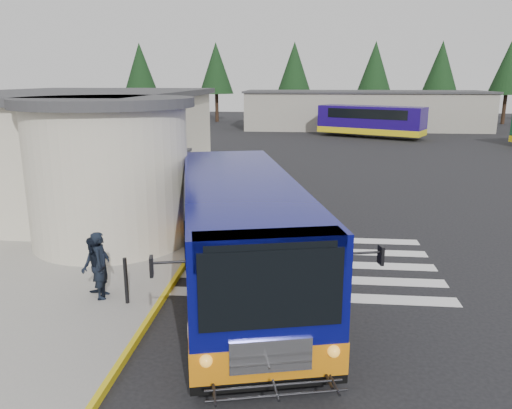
# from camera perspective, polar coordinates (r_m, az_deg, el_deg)

# --- Properties ---
(ground) EXTENTS (140.00, 140.00, 0.00)m
(ground) POSITION_cam_1_polar(r_m,az_deg,el_deg) (16.32, 7.13, -5.76)
(ground) COLOR black
(ground) RESTS_ON ground
(sidewalk) EXTENTS (10.00, 34.00, 0.15)m
(sidewalk) POSITION_cam_1_polar(r_m,az_deg,el_deg) (21.80, -17.51, -0.97)
(sidewalk) COLOR gray
(sidewalk) RESTS_ON ground
(curb_strip) EXTENTS (0.12, 34.00, 0.16)m
(curb_strip) POSITION_cam_1_polar(r_m,az_deg,el_deg) (20.40, -4.59, -1.36)
(curb_strip) COLOR gold
(curb_strip) RESTS_ON ground
(station_building) EXTENTS (12.70, 18.70, 4.80)m
(station_building) POSITION_cam_1_polar(r_m,az_deg,el_deg) (24.69, -19.31, 6.51)
(station_building) COLOR beige
(station_building) RESTS_ON ground
(crosswalk) EXTENTS (8.00, 5.35, 0.01)m
(crosswalk) POSITION_cam_1_polar(r_m,az_deg,el_deg) (15.56, 5.35, -6.70)
(crosswalk) COLOR silver
(crosswalk) RESTS_ON ground
(depot_building) EXTENTS (26.40, 8.40, 4.20)m
(depot_building) POSITION_cam_1_polar(r_m,az_deg,el_deg) (57.81, 12.22, 10.52)
(depot_building) COLOR gray
(depot_building) RESTS_ON ground
(tree_line) EXTENTS (58.40, 4.40, 10.00)m
(tree_line) POSITION_cam_1_polar(r_m,az_deg,el_deg) (65.70, 11.90, 15.02)
(tree_line) COLOR black
(tree_line) RESTS_ON ground
(transit_bus) EXTENTS (5.57, 11.11, 3.04)m
(transit_bus) POSITION_cam_1_polar(r_m,az_deg,el_deg) (13.21, -1.86, -3.83)
(transit_bus) COLOR #080A5E
(transit_bus) RESTS_ON ground
(pedestrian_a) EXTENTS (0.50, 0.68, 1.72)m
(pedestrian_a) POSITION_cam_1_polar(r_m,az_deg,el_deg) (13.17, -17.29, -6.60)
(pedestrian_a) COLOR black
(pedestrian_a) RESTS_ON sidewalk
(pedestrian_b) EXTENTS (0.96, 0.98, 1.60)m
(pedestrian_b) POSITION_cam_1_polar(r_m,az_deg,el_deg) (13.18, -17.94, -6.92)
(pedestrian_b) COLOR black
(pedestrian_b) RESTS_ON sidewalk
(bollard) EXTENTS (0.10, 0.10, 1.17)m
(bollard) POSITION_cam_1_polar(r_m,az_deg,el_deg) (12.75, -14.64, -8.42)
(bollard) COLOR black
(bollard) RESTS_ON sidewalk
(far_bus_a) EXTENTS (10.14, 7.02, 2.57)m
(far_bus_a) POSITION_cam_1_polar(r_m,az_deg,el_deg) (49.53, 13.01, 9.40)
(far_bus_a) COLOR #19085E
(far_bus_a) RESTS_ON ground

